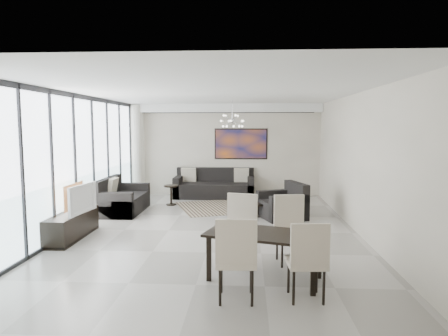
# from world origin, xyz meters

# --- Properties ---
(room_shell) EXTENTS (6.00, 9.00, 2.90)m
(room_shell) POSITION_xyz_m (0.46, 0.00, 1.45)
(room_shell) COLOR #A8A39B
(room_shell) RESTS_ON ground
(window_wall) EXTENTS (0.37, 8.95, 2.90)m
(window_wall) POSITION_xyz_m (-2.86, 0.00, 1.47)
(window_wall) COLOR white
(window_wall) RESTS_ON floor
(soffit) EXTENTS (5.98, 0.40, 0.26)m
(soffit) POSITION_xyz_m (0.00, 4.30, 2.77)
(soffit) COLOR white
(soffit) RESTS_ON room_shell
(painting) EXTENTS (1.68, 0.04, 0.98)m
(painting) POSITION_xyz_m (0.50, 4.47, 1.65)
(painting) COLOR #BC581A
(painting) RESTS_ON room_shell
(chandelier) EXTENTS (0.66, 0.66, 0.71)m
(chandelier) POSITION_xyz_m (0.30, 2.50, 2.35)
(chandelier) COLOR silver
(chandelier) RESTS_ON room_shell
(rug) EXTENTS (3.15, 2.80, 0.01)m
(rug) POSITION_xyz_m (0.20, 2.60, 0.01)
(rug) COLOR black
(rug) RESTS_ON floor
(coffee_table) EXTENTS (0.98, 0.98, 0.34)m
(coffee_table) POSITION_xyz_m (0.93, 1.65, 0.19)
(coffee_table) COLOR black
(coffee_table) RESTS_ON floor
(bowl_coffee) EXTENTS (0.27, 0.27, 0.07)m
(bowl_coffee) POSITION_xyz_m (0.89, 1.70, 0.38)
(bowl_coffee) COLOR brown
(bowl_coffee) RESTS_ON coffee_table
(sofa_main) EXTENTS (2.46, 1.01, 0.89)m
(sofa_main) POSITION_xyz_m (-0.31, 4.08, 0.30)
(sofa_main) COLOR black
(sofa_main) RESTS_ON floor
(loveseat) EXTENTS (1.00, 1.77, 0.89)m
(loveseat) POSITION_xyz_m (-2.55, 1.75, 0.30)
(loveseat) COLOR black
(loveseat) RESTS_ON floor
(armchair) EXTENTS (1.24, 1.28, 0.85)m
(armchair) POSITION_xyz_m (1.59, 1.34, 0.29)
(armchair) COLOR black
(armchair) RESTS_ON floor
(side_table) EXTENTS (0.41, 0.41, 0.56)m
(side_table) POSITION_xyz_m (-1.43, 2.75, 0.38)
(side_table) COLOR black
(side_table) RESTS_ON floor
(tv_console) EXTENTS (0.46, 1.65, 0.52)m
(tv_console) POSITION_xyz_m (-2.76, -0.69, 0.26)
(tv_console) COLOR black
(tv_console) RESTS_ON floor
(television) EXTENTS (0.24, 0.99, 0.56)m
(television) POSITION_xyz_m (-2.60, -0.71, 0.80)
(television) COLOR gray
(television) RESTS_ON tv_console
(dining_table) EXTENTS (1.82, 1.27, 0.69)m
(dining_table) POSITION_xyz_m (0.97, -2.61, 0.60)
(dining_table) COLOR black
(dining_table) RESTS_ON floor
(dining_chair_sw) EXTENTS (0.52, 0.52, 1.10)m
(dining_chair_sw) POSITION_xyz_m (0.58, -3.42, 0.63)
(dining_chair_sw) COLOR beige
(dining_chair_sw) RESTS_ON floor
(dining_chair_se) EXTENTS (0.51, 0.51, 1.04)m
(dining_chair_se) POSITION_xyz_m (1.47, -3.34, 0.60)
(dining_chair_se) COLOR beige
(dining_chair_se) RESTS_ON floor
(dining_chair_nw) EXTENTS (0.61, 0.61, 1.10)m
(dining_chair_nw) POSITION_xyz_m (0.60, -1.80, 0.63)
(dining_chair_nw) COLOR beige
(dining_chair_nw) RESTS_ON floor
(dining_chair_ne) EXTENTS (0.56, 0.56, 1.09)m
(dining_chair_ne) POSITION_xyz_m (1.42, -1.80, 0.63)
(dining_chair_ne) COLOR beige
(dining_chair_ne) RESTS_ON floor
(bowl_dining) EXTENTS (0.39, 0.39, 0.09)m
(bowl_dining) POSITION_xyz_m (0.50, -2.58, 0.73)
(bowl_dining) COLOR brown
(bowl_dining) RESTS_ON dining_table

